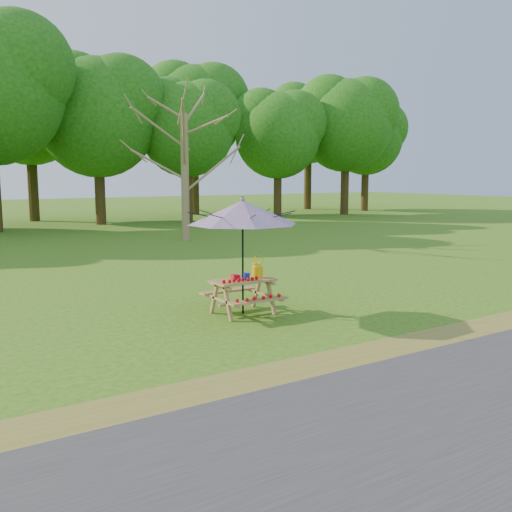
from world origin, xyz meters
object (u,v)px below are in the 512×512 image
bare_tree (183,59)px  picnic_table (243,297)px  flower_bucket (257,265)px  patio_umbrella (243,213)px

bare_tree → picnic_table: bare_tree is taller
bare_tree → flower_bucket: size_ratio=24.70×
picnic_table → patio_umbrella: patio_umbrella is taller
bare_tree → flower_bucket: bare_tree is taller
bare_tree → patio_umbrella: (-4.61, -11.98, -5.24)m
patio_umbrella → flower_bucket: bearing=4.0°
bare_tree → picnic_table: size_ratio=8.97×
flower_bucket → bare_tree: bearing=70.4°
bare_tree → flower_bucket: (-4.26, -11.95, -6.26)m
picnic_table → patio_umbrella: bearing=84.8°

